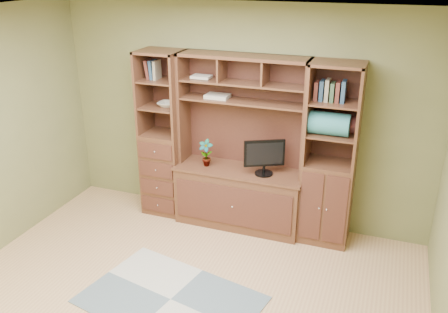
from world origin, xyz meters
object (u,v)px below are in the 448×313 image
at_px(center_hutch, 240,146).
at_px(monitor, 264,151).
at_px(left_tower, 163,135).
at_px(right_tower, 330,156).

distance_m(center_hutch, monitor, 0.31).
bearing_deg(monitor, center_hutch, 146.08).
distance_m(left_tower, right_tower, 2.02).
height_order(left_tower, right_tower, same).
distance_m(left_tower, monitor, 1.31).
distance_m(center_hutch, left_tower, 1.00).
height_order(left_tower, monitor, left_tower).
xyz_separation_m(center_hutch, monitor, (0.30, -0.03, -0.01)).
height_order(center_hutch, monitor, center_hutch).
distance_m(center_hutch, right_tower, 1.03).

